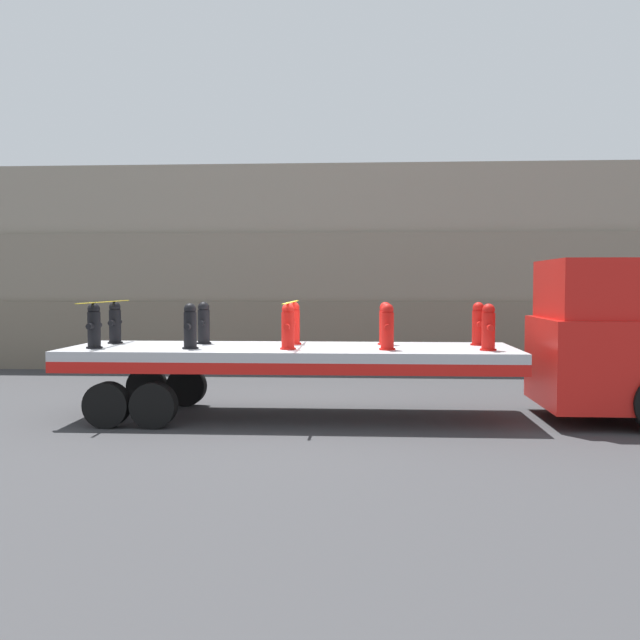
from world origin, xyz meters
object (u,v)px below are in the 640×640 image
flatbed_trailer (268,359)px  fire_hydrant_black_far_0 (115,323)px  fire_hydrant_black_near_0 (94,326)px  fire_hydrant_red_far_2 (294,324)px  fire_hydrant_black_far_1 (204,323)px  fire_hydrant_black_near_1 (190,327)px  fire_hydrant_red_far_3 (385,324)px  fire_hydrant_red_near_4 (488,328)px  fire_hydrant_red_near_3 (387,327)px  truck_cab (614,343)px  fire_hydrant_red_near_2 (288,327)px  fire_hydrant_red_far_4 (478,324)px

flatbed_trailer → fire_hydrant_black_far_0: fire_hydrant_black_far_0 is taller
fire_hydrant_black_near_0 → fire_hydrant_red_far_2: (3.57, 1.11, 0.00)m
fire_hydrant_black_far_1 → flatbed_trailer: bearing=-22.4°
flatbed_trailer → fire_hydrant_red_far_2: 0.96m
fire_hydrant_black_near_1 → fire_hydrant_red_far_3: 3.73m
fire_hydrant_black_far_0 → fire_hydrant_red_near_4: size_ratio=1.00×
fire_hydrant_black_far_0 → fire_hydrant_black_near_1: same height
fire_hydrant_red_near_3 → fire_hydrant_red_near_4: same height
fire_hydrant_black_near_0 → fire_hydrant_red_far_2: size_ratio=1.00×
fire_hydrant_black_far_0 → fire_hydrant_red_near_4: (7.13, -1.11, 0.00)m
fire_hydrant_black_near_0 → fire_hydrant_black_near_1: 1.78m
truck_cab → fire_hydrant_red_near_2: bearing=-174.7°
fire_hydrant_red_near_3 → fire_hydrant_red_far_3: same height
fire_hydrant_black_near_0 → fire_hydrant_red_near_2: (3.57, 0.00, 0.00)m
fire_hydrant_red_near_3 → fire_hydrant_red_far_3: bearing=90.0°
fire_hydrant_black_near_0 → fire_hydrant_red_near_3: 5.35m
fire_hydrant_red_near_3 → fire_hydrant_red_far_4: 2.10m
fire_hydrant_red_near_2 → fire_hydrant_red_far_2: (0.00, 1.11, 0.00)m
truck_cab → fire_hydrant_black_near_1: 7.75m
fire_hydrant_red_near_2 → fire_hydrant_red_far_3: same height
truck_cab → fire_hydrant_red_near_4: 2.46m
fire_hydrant_red_near_4 → fire_hydrant_black_near_0: bearing=180.0°
flatbed_trailer → fire_hydrant_red_near_2: 0.96m
fire_hydrant_red_near_3 → fire_hydrant_black_far_1: bearing=162.8°
fire_hydrant_black_far_1 → fire_hydrant_red_near_3: (3.57, -1.11, 0.00)m
fire_hydrant_black_near_0 → fire_hydrant_red_near_4: same height
fire_hydrant_red_near_4 → flatbed_trailer: bearing=172.1°
flatbed_trailer → fire_hydrant_red_far_4: bearing=7.9°
fire_hydrant_red_far_4 → flatbed_trailer: bearing=-172.1°
truck_cab → fire_hydrant_red_near_3: size_ratio=3.56×
flatbed_trailer → fire_hydrant_black_far_1: 1.59m
truck_cab → flatbed_trailer: 6.39m
fire_hydrant_black_far_0 → fire_hydrant_red_near_2: (3.57, -1.11, 0.00)m
fire_hydrant_red_far_3 → truck_cab: bearing=-7.6°
fire_hydrant_red_near_2 → fire_hydrant_black_near_1: bearing=180.0°
fire_hydrant_black_far_0 → fire_hydrant_red_near_4: bearing=-8.8°
fire_hydrant_red_far_2 → fire_hydrant_black_far_1: bearing=180.0°
fire_hydrant_red_far_2 → fire_hydrant_red_far_4: same height
fire_hydrant_black_near_0 → fire_hydrant_black_far_0: size_ratio=1.00×
fire_hydrant_red_near_4 → fire_hydrant_red_near_2: bearing=180.0°
fire_hydrant_black_far_1 → fire_hydrant_red_near_2: 2.10m
fire_hydrant_red_near_4 → fire_hydrant_black_near_1: bearing=180.0°
fire_hydrant_black_far_0 → fire_hydrant_red_far_4: (7.13, 0.00, 0.00)m
fire_hydrant_black_far_1 → truck_cab: bearing=-4.1°
fire_hydrant_black_near_1 → fire_hydrant_red_far_3: bearing=17.2°
fire_hydrant_red_near_3 → fire_hydrant_black_far_0: bearing=168.3°
fire_hydrant_black_near_0 → fire_hydrant_red_far_2: bearing=17.2°
fire_hydrant_black_near_0 → fire_hydrant_black_near_1: (1.78, 0.00, 0.00)m
fire_hydrant_black_far_1 → fire_hydrant_red_far_3: (3.57, 0.00, 0.00)m
truck_cab → fire_hydrant_red_near_4: (-2.38, -0.55, 0.30)m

